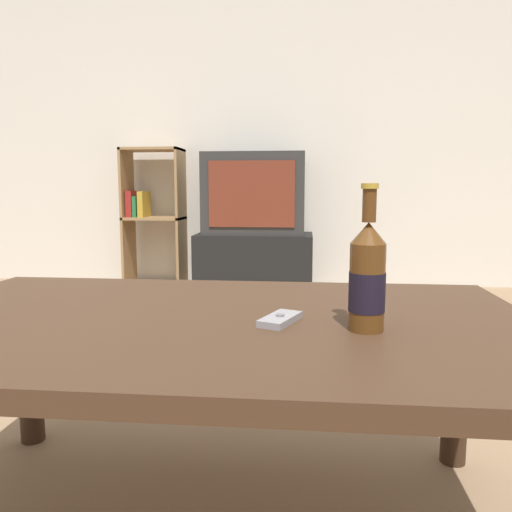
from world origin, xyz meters
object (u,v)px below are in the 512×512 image
at_px(television, 254,194).
at_px(beer_bottle, 367,278).
at_px(bookshelf, 151,216).
at_px(tv_stand, 255,262).
at_px(cell_phone, 280,319).

height_order(television, beer_bottle, television).
height_order(television, bookshelf, bookshelf).
height_order(tv_stand, cell_phone, cell_phone).
relative_size(television, cell_phone, 5.98).
bearing_deg(television, bookshelf, 173.32).
distance_m(bookshelf, cell_phone, 3.08).
distance_m(tv_stand, cell_phone, 2.79).
height_order(bookshelf, cell_phone, bookshelf).
xyz_separation_m(tv_stand, beer_bottle, (0.50, -2.79, 0.38)).
height_order(tv_stand, beer_bottle, beer_bottle).
bearing_deg(tv_stand, beer_bottle, -79.92).
relative_size(beer_bottle, cell_phone, 2.23).
bearing_deg(bookshelf, cell_phone, -67.90).
bearing_deg(bookshelf, tv_stand, -6.41).
bearing_deg(cell_phone, tv_stand, 118.76).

